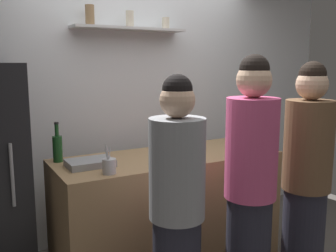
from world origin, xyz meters
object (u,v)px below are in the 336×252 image
baking_pan (90,163)px  water_bottle_plastic (245,138)px  wine_bottle_pale_glass (172,152)px  utensil_holder (109,166)px  person_grey_hoodie (177,212)px  wine_bottle_green_glass (57,147)px  person_pink_top (250,190)px  person_brown_jacket (306,183)px

baking_pan → water_bottle_plastic: water_bottle_plastic is taller
wine_bottle_pale_glass → water_bottle_plastic: 0.90m
baking_pan → wine_bottle_pale_glass: wine_bottle_pale_glass is taller
baking_pan → wine_bottle_pale_glass: (0.53, -0.31, 0.09)m
utensil_holder → person_grey_hoodie: size_ratio=0.13×
utensil_holder → wine_bottle_green_glass: 0.56m
wine_bottle_green_glass → person_grey_hoodie: 1.18m
baking_pan → person_pink_top: bearing=-47.3°
baking_pan → person_pink_top: 1.19m
wine_bottle_green_glass → wine_bottle_pale_glass: bearing=-38.4°
person_grey_hoodie → person_brown_jacket: bearing=-6.9°
wine_bottle_pale_glass → person_brown_jacket: 0.99m
person_brown_jacket → person_pink_top: size_ratio=0.98×
baking_pan → water_bottle_plastic: 1.41m
water_bottle_plastic → wine_bottle_green_glass: bearing=167.4°
baking_pan → wine_bottle_green_glass: 0.32m
baking_pan → water_bottle_plastic: (1.41, -0.11, 0.07)m
baking_pan → wine_bottle_green_glass: bearing=125.8°
utensil_holder → water_bottle_plastic: size_ratio=1.04×
utensil_holder → water_bottle_plastic: utensil_holder is taller
utensil_holder → wine_bottle_green_glass: wine_bottle_green_glass is taller
person_pink_top → wine_bottle_pale_glass: bearing=63.1°
baking_pan → utensil_holder: (0.05, -0.26, 0.03)m
wine_bottle_pale_glass → water_bottle_plastic: size_ratio=1.48×
water_bottle_plastic → person_brown_jacket: person_brown_jacket is taller
water_bottle_plastic → person_pink_top: person_pink_top is taller
person_brown_jacket → person_grey_hoodie: person_brown_jacket is taller
person_grey_hoodie → baking_pan: bearing=106.6°
person_brown_jacket → utensil_holder: bearing=-107.6°
wine_bottle_green_glass → wine_bottle_pale_glass: wine_bottle_green_glass is taller
wine_bottle_green_glass → water_bottle_plastic: 1.62m
baking_pan → wine_bottle_green_glass: size_ratio=1.08×
person_brown_jacket → person_pink_top: (-0.50, 0.03, 0.03)m
wine_bottle_green_glass → person_grey_hoodie: person_grey_hoodie is taller
utensil_holder → person_pink_top: 0.97m
wine_bottle_pale_glass → water_bottle_plastic: wine_bottle_pale_glass is taller
utensil_holder → wine_bottle_green_glass: size_ratio=0.69×
wine_bottle_pale_glass → water_bottle_plastic: (0.88, 0.21, -0.02)m
wine_bottle_green_glass → person_pink_top: bearing=-48.7°
person_grey_hoodie → water_bottle_plastic: bearing=29.8°
wine_bottle_pale_glass → utensil_holder: bearing=173.6°
wine_bottle_pale_glass → water_bottle_plastic: bearing=13.3°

